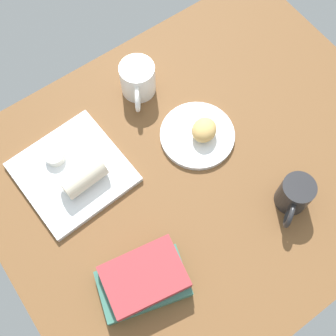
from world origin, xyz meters
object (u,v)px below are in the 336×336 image
(square_plate, at_px, (73,172))
(coffee_mug, at_px, (294,195))
(scone_pastry, at_px, (204,130))
(breakfast_wrap, at_px, (83,177))
(sauce_cup, at_px, (55,156))
(round_plate, at_px, (197,135))
(book_stack, at_px, (144,281))
(second_mug, at_px, (138,80))

(square_plate, height_order, coffee_mug, coffee_mug)
(scone_pastry, relative_size, breakfast_wrap, 0.64)
(scone_pastry, height_order, sauce_cup, scone_pastry)
(round_plate, height_order, sauce_cup, sauce_cup)
(book_stack, height_order, coffee_mug, coffee_mug)
(breakfast_wrap, relative_size, book_stack, 0.50)
(second_mug, bearing_deg, breakfast_wrap, 30.60)
(second_mug, bearing_deg, round_plate, 102.12)
(round_plate, xyz_separation_m, coffee_mug, (-0.08, 0.28, 0.04))
(round_plate, distance_m, breakfast_wrap, 0.32)
(scone_pastry, distance_m, second_mug, 0.23)
(second_mug, bearing_deg, coffee_mug, 104.11)
(round_plate, relative_size, coffee_mug, 1.69)
(sauce_cup, bearing_deg, square_plate, 106.17)
(square_plate, relative_size, sauce_cup, 5.02)
(coffee_mug, bearing_deg, book_stack, -6.36)
(sauce_cup, relative_size, book_stack, 0.23)
(round_plate, xyz_separation_m, second_mug, (0.05, -0.21, 0.04))
(coffee_mug, bearing_deg, scone_pastry, -76.23)
(book_stack, distance_m, second_mug, 0.53)
(scone_pastry, xyz_separation_m, breakfast_wrap, (0.33, -0.07, 0.01))
(square_plate, distance_m, book_stack, 0.34)
(second_mug, bearing_deg, square_plate, 22.05)
(scone_pastry, bearing_deg, second_mug, -75.47)
(book_stack, bearing_deg, breakfast_wrap, -93.70)
(coffee_mug, height_order, second_mug, second_mug)
(coffee_mug, bearing_deg, sauce_cup, -46.11)
(square_plate, relative_size, second_mug, 1.93)
(sauce_cup, bearing_deg, breakfast_wrap, 106.17)
(breakfast_wrap, height_order, coffee_mug, coffee_mug)
(scone_pastry, xyz_separation_m, sauce_cup, (0.35, -0.17, -0.01))
(square_plate, distance_m, sauce_cup, 0.06)
(breakfast_wrap, xyz_separation_m, book_stack, (0.02, 0.29, -0.01))
(scone_pastry, bearing_deg, sauce_cup, -25.04)
(coffee_mug, bearing_deg, square_plate, -43.34)
(scone_pastry, distance_m, book_stack, 0.41)
(round_plate, relative_size, breakfast_wrap, 1.78)
(round_plate, height_order, breakfast_wrap, breakfast_wrap)
(sauce_cup, bearing_deg, scone_pastry, 154.96)
(sauce_cup, xyz_separation_m, coffee_mug, (-0.42, 0.44, 0.02))
(square_plate, bearing_deg, scone_pastry, 162.00)
(round_plate, distance_m, book_stack, 0.41)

